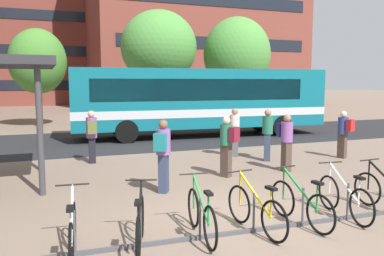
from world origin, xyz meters
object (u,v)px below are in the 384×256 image
(commuter_teal_pack_5, at_px, (163,151))
(parked_bicycle_silver_0, at_px, (73,232))
(parked_bicycle_white_5, at_px, (344,198))
(commuter_maroon_pack_2, at_px, (267,131))
(commuter_olive_pack_1, at_px, (92,133))
(street_tree_2, at_px, (237,54))
(commuter_navy_pack_3, at_px, (286,138))
(street_tree_0, at_px, (38,62))
(parked_bicycle_black_1, at_px, (140,225))
(city_bus, at_px, (202,99))
(parked_bicycle_green_2, at_px, (201,215))
(commuter_maroon_pack_6, at_px, (227,142))
(street_tree_1, at_px, (159,47))
(commuter_red_pack_0, at_px, (234,129))
(parked_bicycle_yellow_3, at_px, (256,210))
(commuter_red_pack_4, at_px, (344,131))
(parked_bicycle_green_4, at_px, (300,204))

(commuter_teal_pack_5, bearing_deg, parked_bicycle_silver_0, 173.44)
(parked_bicycle_white_5, height_order, commuter_maroon_pack_2, commuter_maroon_pack_2)
(commuter_olive_pack_1, distance_m, street_tree_2, 16.85)
(commuter_teal_pack_5, bearing_deg, commuter_navy_pack_3, -45.05)
(parked_bicycle_silver_0, bearing_deg, street_tree_0, 7.69)
(commuter_teal_pack_5, bearing_deg, parked_bicycle_black_1, -171.12)
(city_bus, xyz_separation_m, parked_bicycle_green_2, (-4.63, -11.54, -1.39))
(commuter_maroon_pack_6, xyz_separation_m, street_tree_1, (2.38, 15.42, 3.89))
(commuter_teal_pack_5, bearing_deg, commuter_red_pack_0, -13.92)
(street_tree_1, height_order, street_tree_2, street_tree_1)
(street_tree_2, bearing_deg, commuter_olive_pack_1, -132.92)
(city_bus, xyz_separation_m, street_tree_1, (-0.03, 7.54, 3.08))
(city_bus, xyz_separation_m, commuter_olive_pack_1, (-5.67, -4.70, -0.80))
(commuter_olive_pack_1, distance_m, street_tree_1, 14.03)
(parked_bicycle_black_1, xyz_separation_m, commuter_red_pack_0, (4.77, 6.40, 0.59))
(parked_bicycle_green_2, height_order, parked_bicycle_yellow_3, same)
(parked_bicycle_green_2, height_order, street_tree_2, street_tree_2)
(parked_bicycle_green_2, xyz_separation_m, commuter_teal_pack_5, (0.15, 2.78, 0.62))
(parked_bicycle_green_2, distance_m, street_tree_1, 20.13)
(parked_bicycle_white_5, xyz_separation_m, street_tree_0, (-5.71, 18.74, 3.40))
(commuter_red_pack_4, height_order, street_tree_1, street_tree_1)
(parked_bicycle_black_1, distance_m, parked_bicycle_green_2, 1.07)
(parked_bicycle_black_1, distance_m, commuter_navy_pack_3, 6.49)
(city_bus, relative_size, parked_bicycle_white_5, 7.07)
(parked_bicycle_green_2, relative_size, commuter_olive_pack_1, 1.01)
(parked_bicycle_white_5, height_order, commuter_navy_pack_3, commuter_navy_pack_3)
(commuter_maroon_pack_6, bearing_deg, parked_bicycle_green_4, 145.42)
(commuter_navy_pack_3, bearing_deg, parked_bicycle_green_4, -30.76)
(parked_bicycle_black_1, height_order, commuter_teal_pack_5, commuter_teal_pack_5)
(parked_bicycle_black_1, relative_size, parked_bicycle_green_4, 0.97)
(parked_bicycle_silver_0, height_order, commuter_red_pack_4, commuter_red_pack_4)
(city_bus, height_order, parked_bicycle_green_4, city_bus)
(parked_bicycle_black_1, bearing_deg, commuter_navy_pack_3, -37.74)
(parked_bicycle_silver_0, relative_size, commuter_maroon_pack_2, 1.01)
(parked_bicycle_white_5, relative_size, street_tree_1, 0.24)
(commuter_red_pack_4, relative_size, commuter_maroon_pack_6, 0.97)
(parked_bicycle_white_5, distance_m, commuter_red_pack_4, 6.35)
(parked_bicycle_black_1, distance_m, commuter_red_pack_4, 9.50)
(street_tree_0, distance_m, street_tree_1, 7.46)
(commuter_navy_pack_3, bearing_deg, commuter_olive_pack_1, -121.39)
(city_bus, xyz_separation_m, street_tree_2, (5.54, 7.36, 2.74))
(commuter_navy_pack_3, height_order, street_tree_1, street_tree_1)
(commuter_olive_pack_1, bearing_deg, street_tree_0, 10.57)
(parked_bicycle_yellow_3, relative_size, commuter_maroon_pack_2, 1.01)
(parked_bicycle_white_5, relative_size, commuter_red_pack_4, 1.06)
(commuter_maroon_pack_6, height_order, street_tree_0, street_tree_0)
(commuter_olive_pack_1, xyz_separation_m, street_tree_1, (5.65, 12.24, 3.88))
(commuter_teal_pack_5, xyz_separation_m, street_tree_0, (-2.92, 15.92, 2.78))
(commuter_navy_pack_3, bearing_deg, city_bus, 175.95)
(street_tree_2, bearing_deg, city_bus, -126.97)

